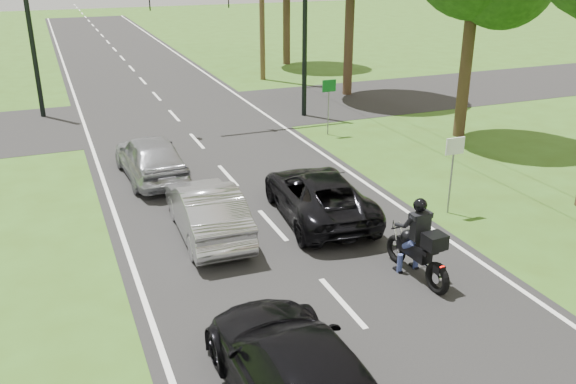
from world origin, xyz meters
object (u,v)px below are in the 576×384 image
object	(u,v)px
silver_suv	(150,157)
traffic_signal	(262,18)
motorcycle_rider	(419,248)
silver_sedan	(207,210)
dark_suv	(318,195)
sign_green	(329,94)
dark_car_behind	(299,373)
sign_white	(454,157)

from	to	relation	value
silver_suv	traffic_signal	xyz separation A→B (m)	(5.59, 5.34, 3.43)
motorcycle_rider	silver_sedan	world-z (taller)	motorcycle_rider
silver_sedan	traffic_signal	bearing A→B (deg)	-115.24
dark_suv	traffic_signal	world-z (taller)	traffic_signal
dark_suv	sign_green	distance (m)	7.84
motorcycle_rider	silver_suv	world-z (taller)	motorcycle_rider
traffic_signal	sign_green	distance (m)	4.24
motorcycle_rider	silver_suv	bearing A→B (deg)	113.49
motorcycle_rider	silver_suv	size ratio (longest dim) A/B	0.53
dark_suv	dark_car_behind	size ratio (longest dim) A/B	0.96
sign_white	sign_green	world-z (taller)	same
motorcycle_rider	dark_suv	bearing A→B (deg)	96.39
dark_car_behind	dark_suv	bearing A→B (deg)	-118.57
dark_car_behind	sign_white	xyz separation A→B (m)	(6.71, 5.48, 0.90)
motorcycle_rider	silver_suv	xyz separation A→B (m)	(-4.22, 8.35, -0.02)
silver_sedan	dark_car_behind	xyz separation A→B (m)	(-0.32, -6.58, 0.02)
silver_suv	sign_green	size ratio (longest dim) A/B	1.93
silver_suv	dark_car_behind	xyz separation A→B (m)	(0.24, -11.16, -0.01)
silver_sedan	sign_green	size ratio (longest dim) A/B	1.91
silver_sedan	silver_suv	size ratio (longest dim) A/B	0.99
silver_suv	traffic_signal	world-z (taller)	traffic_signal
silver_suv	dark_car_behind	bearing A→B (deg)	88.05
silver_suv	dark_car_behind	world-z (taller)	silver_suv
motorcycle_rider	sign_green	xyz separation A→B (m)	(2.93, 10.67, 0.87)
silver_suv	traffic_signal	bearing A→B (deg)	-139.53
silver_suv	traffic_signal	distance (m)	8.46
silver_sedan	sign_green	distance (m)	9.59
motorcycle_rider	sign_white	size ratio (longest dim) A/B	1.02
dark_suv	silver_suv	distance (m)	5.82
motorcycle_rider	dark_suv	xyz separation A→B (m)	(-0.65, 3.76, -0.09)
dark_suv	silver_suv	world-z (taller)	silver_suv
motorcycle_rider	traffic_signal	world-z (taller)	traffic_signal
silver_suv	dark_car_behind	size ratio (longest dim) A/B	0.87
silver_sedan	silver_suv	xyz separation A→B (m)	(-0.57, 4.58, 0.03)
dark_suv	dark_car_behind	bearing A→B (deg)	68.65
sign_white	traffic_signal	bearing A→B (deg)	97.05
sign_green	motorcycle_rider	bearing A→B (deg)	-105.36
dark_suv	silver_sedan	xyz separation A→B (m)	(-3.01, 0.01, 0.04)
dark_suv	dark_car_behind	xyz separation A→B (m)	(-3.34, -6.57, 0.06)
dark_car_behind	sign_green	xyz separation A→B (m)	(6.91, 13.48, 0.90)
motorcycle_rider	sign_white	bearing A→B (deg)	41.05
silver_sedan	sign_green	xyz separation A→B (m)	(6.59, 6.90, 0.92)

